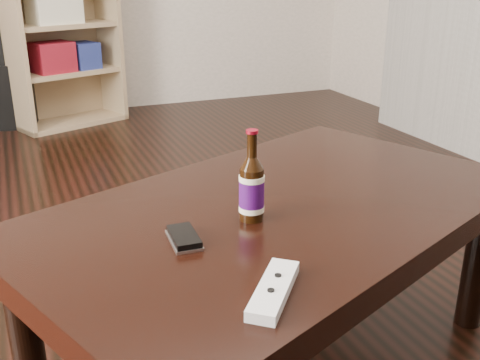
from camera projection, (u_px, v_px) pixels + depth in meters
name	position (u px, v px, depth m)	size (l,w,h in m)	color
floor	(147.00, 318.00, 1.86)	(5.00, 6.00, 0.01)	black
bookshelf	(58.00, 21.00, 3.91)	(0.83, 0.60, 1.41)	tan
coffee_table	(280.00, 225.00, 1.48)	(1.55, 1.25, 0.51)	black
beer_bottle	(252.00, 189.00, 1.33)	(0.07, 0.07, 0.22)	black
phone	(184.00, 238.00, 1.24)	(0.07, 0.12, 0.02)	#A8A8AA
remote	(274.00, 290.00, 1.04)	(0.17, 0.19, 0.02)	silver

